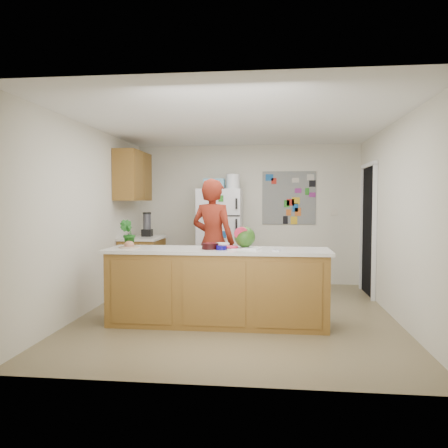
# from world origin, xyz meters

# --- Properties ---
(floor) EXTENTS (4.00, 4.50, 0.02)m
(floor) POSITION_xyz_m (0.00, 0.00, -0.01)
(floor) COLOR brown
(floor) RESTS_ON ground
(wall_back) EXTENTS (4.00, 0.02, 2.50)m
(wall_back) POSITION_xyz_m (0.00, 2.26, 1.25)
(wall_back) COLOR beige
(wall_back) RESTS_ON ground
(wall_left) EXTENTS (0.02, 4.50, 2.50)m
(wall_left) POSITION_xyz_m (-2.01, 0.00, 1.25)
(wall_left) COLOR beige
(wall_left) RESTS_ON ground
(wall_right) EXTENTS (0.02, 4.50, 2.50)m
(wall_right) POSITION_xyz_m (2.01, 0.00, 1.25)
(wall_right) COLOR beige
(wall_right) RESTS_ON ground
(ceiling) EXTENTS (4.00, 4.50, 0.02)m
(ceiling) POSITION_xyz_m (0.00, 0.00, 2.51)
(ceiling) COLOR white
(ceiling) RESTS_ON wall_back
(doorway) EXTENTS (0.03, 0.85, 2.04)m
(doorway) POSITION_xyz_m (1.99, 1.45, 1.02)
(doorway) COLOR black
(doorway) RESTS_ON ground
(peninsula_base) EXTENTS (2.60, 0.62, 0.88)m
(peninsula_base) POSITION_xyz_m (-0.20, -0.50, 0.44)
(peninsula_base) COLOR brown
(peninsula_base) RESTS_ON floor
(peninsula_top) EXTENTS (2.68, 0.70, 0.04)m
(peninsula_top) POSITION_xyz_m (-0.20, -0.50, 0.90)
(peninsula_top) COLOR silver
(peninsula_top) RESTS_ON peninsula_base
(side_counter_base) EXTENTS (0.60, 0.80, 0.86)m
(side_counter_base) POSITION_xyz_m (-1.69, 1.35, 0.43)
(side_counter_base) COLOR brown
(side_counter_base) RESTS_ON floor
(side_counter_top) EXTENTS (0.64, 0.84, 0.04)m
(side_counter_top) POSITION_xyz_m (-1.69, 1.35, 0.88)
(side_counter_top) COLOR silver
(side_counter_top) RESTS_ON side_counter_base
(upper_cabinets) EXTENTS (0.35, 1.00, 0.80)m
(upper_cabinets) POSITION_xyz_m (-1.82, 1.30, 1.90)
(upper_cabinets) COLOR brown
(upper_cabinets) RESTS_ON wall_left
(refrigerator) EXTENTS (0.75, 0.70, 1.70)m
(refrigerator) POSITION_xyz_m (-0.45, 1.88, 0.85)
(refrigerator) COLOR silver
(refrigerator) RESTS_ON floor
(fridge_top_bin) EXTENTS (0.35, 0.28, 0.18)m
(fridge_top_bin) POSITION_xyz_m (-0.55, 1.88, 1.79)
(fridge_top_bin) COLOR #5999B2
(fridge_top_bin) RESTS_ON refrigerator
(photo_collage) EXTENTS (0.95, 0.01, 0.95)m
(photo_collage) POSITION_xyz_m (0.75, 2.24, 1.55)
(photo_collage) COLOR slate
(photo_collage) RESTS_ON wall_back
(person) EXTENTS (0.77, 0.64, 1.81)m
(person) POSITION_xyz_m (-0.39, 0.52, 0.91)
(person) COLOR maroon
(person) RESTS_ON floor
(blender_appliance) EXTENTS (0.13, 0.13, 0.38)m
(blender_appliance) POSITION_xyz_m (-1.64, 1.46, 1.09)
(blender_appliance) COLOR black
(blender_appliance) RESTS_ON side_counter_top
(cutting_board) EXTENTS (0.42, 0.34, 0.01)m
(cutting_board) POSITION_xyz_m (0.07, -0.45, 0.93)
(cutting_board) COLOR white
(cutting_board) RESTS_ON peninsula_top
(watermelon) EXTENTS (0.25, 0.25, 0.25)m
(watermelon) POSITION_xyz_m (0.13, -0.43, 1.06)
(watermelon) COLOR #1B5B15
(watermelon) RESTS_ON cutting_board
(watermelon_slice) EXTENTS (0.17, 0.17, 0.02)m
(watermelon_slice) POSITION_xyz_m (-0.03, -0.50, 0.94)
(watermelon_slice) COLOR red
(watermelon_slice) RESTS_ON cutting_board
(cherry_bowl) EXTENTS (0.23, 0.23, 0.07)m
(cherry_bowl) POSITION_xyz_m (-0.28, -0.54, 0.96)
(cherry_bowl) COLOR black
(cherry_bowl) RESTS_ON peninsula_top
(white_bowl) EXTENTS (0.23, 0.23, 0.06)m
(white_bowl) POSITION_xyz_m (-0.15, -0.39, 0.95)
(white_bowl) COLOR white
(white_bowl) RESTS_ON peninsula_top
(cobalt_bowl) EXTENTS (0.13, 0.13, 0.05)m
(cobalt_bowl) POSITION_xyz_m (-0.14, -0.61, 0.95)
(cobalt_bowl) COLOR #0A0562
(cobalt_bowl) RESTS_ON peninsula_top
(plate) EXTENTS (0.34, 0.34, 0.02)m
(plate) POSITION_xyz_m (-1.30, -0.49, 0.93)
(plate) COLOR beige
(plate) RESTS_ON peninsula_top
(paper_towel) EXTENTS (0.24, 0.22, 0.02)m
(paper_towel) POSITION_xyz_m (0.22, -0.54, 0.93)
(paper_towel) COLOR white
(paper_towel) RESTS_ON peninsula_top
(keys) EXTENTS (0.09, 0.06, 0.01)m
(keys) POSITION_xyz_m (0.50, -0.62, 0.93)
(keys) COLOR gray
(keys) RESTS_ON peninsula_top
(potted_plant) EXTENTS (0.20, 0.16, 0.34)m
(potted_plant) POSITION_xyz_m (-1.33, -0.45, 1.09)
(potted_plant) COLOR #154719
(potted_plant) RESTS_ON peninsula_top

